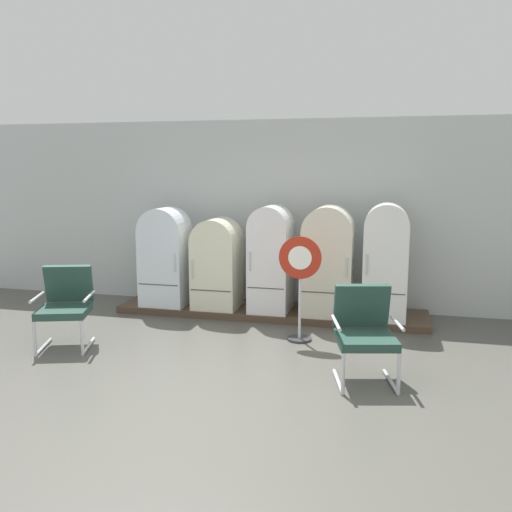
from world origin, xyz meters
The scene contains 11 objects.
ground centered at (0.00, 0.00, -0.03)m, with size 12.00×10.00×0.05m, color #4E4D46.
back_wall centered at (0.00, 3.66, 1.49)m, with size 11.76×0.12×2.96m.
display_plinth centered at (0.00, 3.02, 0.05)m, with size 4.67×0.95×0.10m, color #493729.
refrigerator_0 centered at (-1.64, 2.88, 0.90)m, with size 0.69×0.61×1.52m.
refrigerator_1 centered at (-0.81, 2.92, 0.82)m, with size 0.67×0.68×1.37m.
refrigerator_2 centered at (0.02, 2.93, 0.94)m, with size 0.58×0.71×1.57m.
refrigerator_3 centered at (0.87, 2.93, 0.94)m, with size 0.71×0.70×1.59m.
refrigerator_4 centered at (1.68, 2.90, 0.97)m, with size 0.60×0.65×1.63m.
armchair_left centered at (-2.19, 1.01, 0.56)m, with size 0.79×0.84×1.01m.
armchair_right centered at (1.50, 0.77, 0.56)m, with size 0.76×0.81×1.01m.
sign_stand centered at (0.63, 1.91, 0.72)m, with size 0.55×0.32×1.37m.
Camera 1 is at (1.69, -4.82, 2.25)m, focal length 38.00 mm.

